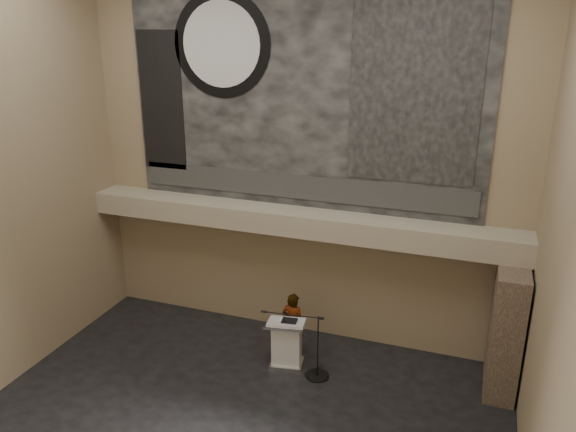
% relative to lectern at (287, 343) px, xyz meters
% --- Properties ---
extents(wall_back, '(10.00, 0.02, 8.50)m').
position_rel_lectern_xyz_m(wall_back, '(-0.25, 1.58, 3.70)').
color(wall_back, '#897757').
rests_on(wall_back, floor).
extents(wall_front, '(10.00, 0.02, 8.50)m').
position_rel_lectern_xyz_m(wall_front, '(-0.25, -6.42, 3.70)').
color(wall_front, '#897757').
rests_on(wall_front, floor).
extents(wall_right, '(0.02, 8.00, 8.50)m').
position_rel_lectern_xyz_m(wall_right, '(4.75, -2.42, 3.70)').
color(wall_right, '#897757').
rests_on(wall_right, floor).
extents(soffit, '(10.00, 0.80, 0.50)m').
position_rel_lectern_xyz_m(soffit, '(-0.25, 1.18, 2.40)').
color(soffit, gray).
rests_on(soffit, wall_back).
extents(sprinkler_left, '(0.04, 0.04, 0.06)m').
position_rel_lectern_xyz_m(sprinkler_left, '(-1.85, 1.13, 2.12)').
color(sprinkler_left, '#B2893D').
rests_on(sprinkler_left, soffit).
extents(sprinkler_right, '(0.04, 0.04, 0.06)m').
position_rel_lectern_xyz_m(sprinkler_right, '(1.65, 1.13, 2.12)').
color(sprinkler_right, '#B2893D').
rests_on(sprinkler_right, soffit).
extents(banner, '(8.00, 0.05, 5.00)m').
position_rel_lectern_xyz_m(banner, '(-0.25, 1.55, 5.15)').
color(banner, black).
rests_on(banner, wall_back).
extents(banner_text_strip, '(7.76, 0.02, 0.55)m').
position_rel_lectern_xyz_m(banner_text_strip, '(-0.25, 1.51, 3.10)').
color(banner_text_strip, '#2A2A2A').
rests_on(banner_text_strip, banner).
extents(banner_clock_rim, '(2.30, 0.02, 2.30)m').
position_rel_lectern_xyz_m(banner_clock_rim, '(-2.05, 1.51, 6.15)').
color(banner_clock_rim, black).
rests_on(banner_clock_rim, banner).
extents(banner_clock_face, '(1.84, 0.02, 1.84)m').
position_rel_lectern_xyz_m(banner_clock_face, '(-2.05, 1.49, 6.15)').
color(banner_clock_face, silver).
rests_on(banner_clock_face, banner).
extents(banner_building_print, '(2.60, 0.02, 3.60)m').
position_rel_lectern_xyz_m(banner_building_print, '(2.15, 1.51, 5.25)').
color(banner_building_print, black).
rests_on(banner_building_print, banner).
extents(banner_brick_print, '(1.10, 0.02, 3.20)m').
position_rel_lectern_xyz_m(banner_brick_print, '(-3.65, 1.51, 4.85)').
color(banner_brick_print, black).
rests_on(banner_brick_print, banner).
extents(stone_pier, '(0.60, 1.40, 2.70)m').
position_rel_lectern_xyz_m(stone_pier, '(4.40, 0.73, 0.80)').
color(stone_pier, '#423428').
rests_on(stone_pier, floor).
extents(lectern, '(0.88, 0.69, 1.14)m').
position_rel_lectern_xyz_m(lectern, '(0.00, 0.00, 0.00)').
color(lectern, silver).
rests_on(lectern, floor).
extents(binder, '(0.35, 0.30, 0.04)m').
position_rel_lectern_xyz_m(binder, '(0.07, -0.02, 0.56)').
color(binder, black).
rests_on(binder, lectern).
extents(papers, '(0.34, 0.39, 0.00)m').
position_rel_lectern_xyz_m(papers, '(-0.07, -0.06, 0.55)').
color(papers, silver).
rests_on(papers, lectern).
extents(speaker_person, '(0.59, 0.42, 1.50)m').
position_rel_lectern_xyz_m(speaker_person, '(-0.02, 0.48, 0.20)').
color(speaker_person, silver).
rests_on(speaker_person, floor).
extents(mic_stand, '(1.48, 0.52, 1.45)m').
position_rel_lectern_xyz_m(mic_stand, '(0.71, -0.18, -0.34)').
color(mic_stand, black).
rests_on(mic_stand, floor).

